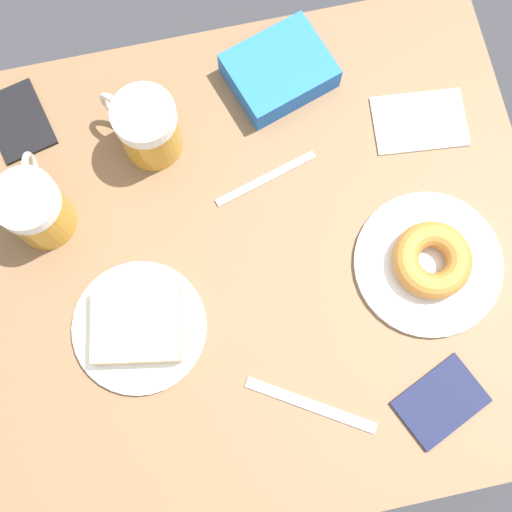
{
  "coord_description": "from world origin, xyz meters",
  "views": [
    {
      "loc": [
        0.24,
        -0.05,
        1.82
      ],
      "look_at": [
        0.0,
        0.0,
        0.76
      ],
      "focal_mm": 50.0,
      "sensor_mm": 36.0,
      "label": 1
    }
  ],
  "objects_px": {
    "plate_with_donut": "(430,262)",
    "knife": "(311,405)",
    "napkin_folded": "(419,121)",
    "blue_pouch": "(279,71)",
    "fork": "(266,179)",
    "passport_far_edge": "(19,121)",
    "beer_mug_center": "(35,208)",
    "passport_near_edge": "(441,402)",
    "plate_with_cake": "(138,326)",
    "beer_mug_left": "(147,128)"
  },
  "relations": [
    {
      "from": "napkin_folded",
      "to": "passport_far_edge",
      "type": "xyz_separation_m",
      "value": [
        -0.14,
        -0.64,
        0.0
      ]
    },
    {
      "from": "plate_with_cake",
      "to": "napkin_folded",
      "type": "height_order",
      "value": "plate_with_cake"
    },
    {
      "from": "beer_mug_left",
      "to": "passport_near_edge",
      "type": "distance_m",
      "value": 0.61
    },
    {
      "from": "fork",
      "to": "knife",
      "type": "bearing_deg",
      "value": -1.61
    },
    {
      "from": "beer_mug_left",
      "to": "plate_with_donut",
      "type": "bearing_deg",
      "value": 52.97
    },
    {
      "from": "beer_mug_center",
      "to": "blue_pouch",
      "type": "relative_size",
      "value": 0.74
    },
    {
      "from": "plate_with_donut",
      "to": "blue_pouch",
      "type": "xyz_separation_m",
      "value": [
        -0.36,
        -0.16,
        0.01
      ]
    },
    {
      "from": "plate_with_cake",
      "to": "passport_near_edge",
      "type": "distance_m",
      "value": 0.47
    },
    {
      "from": "passport_near_edge",
      "to": "beer_mug_center",
      "type": "bearing_deg",
      "value": -127.12
    },
    {
      "from": "plate_with_cake",
      "to": "blue_pouch",
      "type": "distance_m",
      "value": 0.47
    },
    {
      "from": "plate_with_donut",
      "to": "beer_mug_left",
      "type": "height_order",
      "value": "beer_mug_left"
    },
    {
      "from": "fork",
      "to": "passport_far_edge",
      "type": "relative_size",
      "value": 1.21
    },
    {
      "from": "fork",
      "to": "passport_near_edge",
      "type": "relative_size",
      "value": 1.15
    },
    {
      "from": "beer_mug_center",
      "to": "blue_pouch",
      "type": "distance_m",
      "value": 0.45
    },
    {
      "from": "knife",
      "to": "passport_far_edge",
      "type": "distance_m",
      "value": 0.65
    },
    {
      "from": "napkin_folded",
      "to": "knife",
      "type": "height_order",
      "value": "napkin_folded"
    },
    {
      "from": "knife",
      "to": "blue_pouch",
      "type": "height_order",
      "value": "blue_pouch"
    },
    {
      "from": "beer_mug_center",
      "to": "napkin_folded",
      "type": "height_order",
      "value": "beer_mug_center"
    },
    {
      "from": "fork",
      "to": "passport_far_edge",
      "type": "distance_m",
      "value": 0.42
    },
    {
      "from": "napkin_folded",
      "to": "passport_far_edge",
      "type": "distance_m",
      "value": 0.66
    },
    {
      "from": "plate_with_cake",
      "to": "passport_near_edge",
      "type": "height_order",
      "value": "plate_with_cake"
    },
    {
      "from": "plate_with_cake",
      "to": "blue_pouch",
      "type": "bearing_deg",
      "value": 140.59
    },
    {
      "from": "knife",
      "to": "beer_mug_center",
      "type": "bearing_deg",
      "value": -137.0
    },
    {
      "from": "plate_with_donut",
      "to": "beer_mug_left",
      "type": "distance_m",
      "value": 0.48
    },
    {
      "from": "passport_far_edge",
      "to": "napkin_folded",
      "type": "bearing_deg",
      "value": 77.9
    },
    {
      "from": "plate_with_donut",
      "to": "beer_mug_center",
      "type": "bearing_deg",
      "value": -109.02
    },
    {
      "from": "passport_near_edge",
      "to": "passport_far_edge",
      "type": "height_order",
      "value": "same"
    },
    {
      "from": "plate_with_donut",
      "to": "knife",
      "type": "relative_size",
      "value": 1.28
    },
    {
      "from": "passport_near_edge",
      "to": "fork",
      "type": "bearing_deg",
      "value": -155.62
    },
    {
      "from": "knife",
      "to": "plate_with_donut",
      "type": "bearing_deg",
      "value": 127.0
    },
    {
      "from": "plate_with_cake",
      "to": "fork",
      "type": "height_order",
      "value": "plate_with_cake"
    },
    {
      "from": "plate_with_cake",
      "to": "napkin_folded",
      "type": "bearing_deg",
      "value": 115.15
    },
    {
      "from": "passport_near_edge",
      "to": "blue_pouch",
      "type": "distance_m",
      "value": 0.58
    },
    {
      "from": "beer_mug_left",
      "to": "passport_far_edge",
      "type": "xyz_separation_m",
      "value": [
        -0.08,
        -0.21,
        -0.06
      ]
    },
    {
      "from": "plate_with_donut",
      "to": "passport_far_edge",
      "type": "bearing_deg",
      "value": -122.13
    },
    {
      "from": "knife",
      "to": "plate_with_cake",
      "type": "bearing_deg",
      "value": -126.19
    },
    {
      "from": "plate_with_donut",
      "to": "passport_near_edge",
      "type": "height_order",
      "value": "plate_with_donut"
    },
    {
      "from": "plate_with_cake",
      "to": "blue_pouch",
      "type": "xyz_separation_m",
      "value": [
        -0.36,
        0.3,
        0.01
      ]
    },
    {
      "from": "plate_with_donut",
      "to": "fork",
      "type": "xyz_separation_m",
      "value": [
        -0.19,
        -0.22,
        -0.02
      ]
    },
    {
      "from": "plate_with_cake",
      "to": "plate_with_donut",
      "type": "bearing_deg",
      "value": 90.47
    },
    {
      "from": "plate_with_donut",
      "to": "napkin_folded",
      "type": "bearing_deg",
      "value": 167.99
    },
    {
      "from": "knife",
      "to": "passport_near_edge",
      "type": "bearing_deg",
      "value": 79.32
    },
    {
      "from": "knife",
      "to": "passport_far_edge",
      "type": "bearing_deg",
      "value": -146.15
    },
    {
      "from": "plate_with_donut",
      "to": "beer_mug_center",
      "type": "distance_m",
      "value": 0.61
    },
    {
      "from": "beer_mug_center",
      "to": "napkin_folded",
      "type": "relative_size",
      "value": 0.89
    },
    {
      "from": "plate_with_donut",
      "to": "passport_near_edge",
      "type": "xyz_separation_m",
      "value": [
        0.21,
        -0.04,
        -0.02
      ]
    },
    {
      "from": "beer_mug_left",
      "to": "knife",
      "type": "distance_m",
      "value": 0.49
    },
    {
      "from": "napkin_folded",
      "to": "blue_pouch",
      "type": "distance_m",
      "value": 0.24
    },
    {
      "from": "beer_mug_center",
      "to": "fork",
      "type": "xyz_separation_m",
      "value": [
        0.01,
        0.35,
        -0.06
      ]
    },
    {
      "from": "beer_mug_center",
      "to": "fork",
      "type": "height_order",
      "value": "beer_mug_center"
    }
  ]
}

